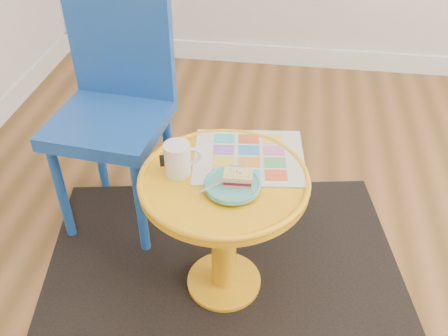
# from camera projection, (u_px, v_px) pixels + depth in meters

# --- Properties ---
(room_walls) EXTENTS (4.00, 4.00, 4.00)m
(room_walls) POSITION_uv_depth(u_px,v_px,m) (183.00, 139.00, 2.41)
(room_walls) COLOR silver
(room_walls) RESTS_ON ground
(rug) EXTENTS (1.48, 1.32, 0.01)m
(rug) POSITION_uv_depth(u_px,v_px,m) (224.00, 283.00, 1.80)
(rug) COLOR black
(rug) RESTS_ON ground
(side_table) EXTENTS (0.52, 0.52, 0.49)m
(side_table) POSITION_uv_depth(u_px,v_px,m) (224.00, 212.00, 1.58)
(side_table) COLOR #FFAE15
(side_table) RESTS_ON ground
(chair) EXTENTS (0.43, 0.43, 0.89)m
(chair) POSITION_uv_depth(u_px,v_px,m) (115.00, 100.00, 1.82)
(chair) COLOR #1A4DA9
(chair) RESTS_ON ground
(newspaper) EXTENTS (0.38, 0.33, 0.01)m
(newspaper) POSITION_uv_depth(u_px,v_px,m) (249.00, 157.00, 1.58)
(newspaper) COLOR silver
(newspaper) RESTS_ON side_table
(mug) EXTENTS (0.11, 0.08, 0.10)m
(mug) POSITION_uv_depth(u_px,v_px,m) (178.00, 158.00, 1.48)
(mug) COLOR silver
(mug) RESTS_ON side_table
(plate) EXTENTS (0.16, 0.16, 0.02)m
(plate) POSITION_uv_depth(u_px,v_px,m) (232.00, 185.00, 1.44)
(plate) COLOR #52ADA4
(plate) RESTS_ON newspaper
(cake_slice) EXTENTS (0.08, 0.06, 0.04)m
(cake_slice) POSITION_uv_depth(u_px,v_px,m) (238.00, 178.00, 1.43)
(cake_slice) COLOR #D3BC8C
(cake_slice) RESTS_ON plate
(fork) EXTENTS (0.11, 0.11, 0.00)m
(fork) POSITION_uv_depth(u_px,v_px,m) (222.00, 182.00, 1.44)
(fork) COLOR silver
(fork) RESTS_ON plate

